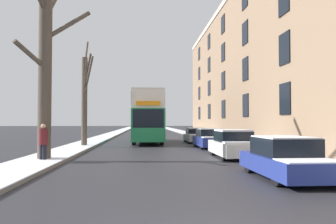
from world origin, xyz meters
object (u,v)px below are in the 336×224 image
parked_car_1 (234,145)px  bare_tree_left_1 (85,97)px  parked_car_3 (196,136)px  pedestrian_left_sidewalk (43,141)px  bare_tree_left_0 (45,68)px  parked_car_2 (209,139)px  double_decker_bus (148,115)px  parked_car_0 (286,159)px

parked_car_1 → bare_tree_left_1: bearing=139.7°
parked_car_3 → pedestrian_left_sidewalk: pedestrian_left_sidewalk is taller
bare_tree_left_0 → parked_car_3: 16.83m
bare_tree_left_1 → parked_car_2: (8.98, -1.07, -3.07)m
double_decker_bus → parked_car_1: size_ratio=2.45×
parked_car_2 → parked_car_1: bearing=-90.0°
bare_tree_left_1 → parked_car_0: 16.83m
double_decker_bus → parked_car_0: size_ratio=2.43×
parked_car_2 → pedestrian_left_sidewalk: 12.27m
bare_tree_left_0 → double_decker_bus: (4.92, 13.87, -1.85)m
parked_car_1 → parked_car_2: (-0.00, 6.55, -0.02)m
bare_tree_left_1 → parked_car_3: bearing=28.3°
parked_car_1 → pedestrian_left_sidewalk: (-9.16, -1.61, 0.30)m
parked_car_0 → parked_car_3: parked_car_0 is taller
bare_tree_left_1 → pedestrian_left_sidewalk: (-0.18, -9.22, -2.75)m
bare_tree_left_1 → parked_car_2: bare_tree_left_1 is taller
bare_tree_left_1 → pedestrian_left_sidewalk: size_ratio=4.64×
bare_tree_left_0 → parked_car_2: (9.25, 7.66, -3.71)m
bare_tree_left_0 → pedestrian_left_sidewalk: 3.43m
double_decker_bus → parked_car_3: double_decker_bus is taller
parked_car_2 → pedestrian_left_sidewalk: (-9.16, -8.16, 0.32)m
parked_car_1 → parked_car_2: 6.55m
parked_car_3 → bare_tree_left_1: bearing=-151.7°
bare_tree_left_1 → parked_car_0: bearing=-57.1°
bare_tree_left_0 → parked_car_3: bare_tree_left_0 is taller
pedestrian_left_sidewalk → bare_tree_left_0: bearing=131.1°
parked_car_1 → parked_car_2: parked_car_1 is taller
bare_tree_left_0 → bare_tree_left_1: 8.76m
double_decker_bus → parked_car_2: double_decker_bus is taller
pedestrian_left_sidewalk → bare_tree_left_1: bearing=120.3°
bare_tree_left_1 → parked_car_2: size_ratio=1.80×
parked_car_0 → parked_car_3: (0.00, 18.72, -0.01)m
double_decker_bus → parked_car_0: (4.33, -19.04, -1.88)m
parked_car_3 → pedestrian_left_sidewalk: bearing=-123.1°
double_decker_bus → pedestrian_left_sidewalk: size_ratio=5.87×
double_decker_bus → parked_car_1: double_decker_bus is taller
parked_car_0 → parked_car_1: bearing=90.0°
parked_car_0 → parked_car_3: 18.72m
bare_tree_left_0 → parked_car_3: size_ratio=2.29×
parked_car_0 → parked_car_2: (-0.00, 12.83, 0.02)m
double_decker_bus → bare_tree_left_0: bearing=-109.5°
bare_tree_left_0 → parked_car_0: 11.23m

